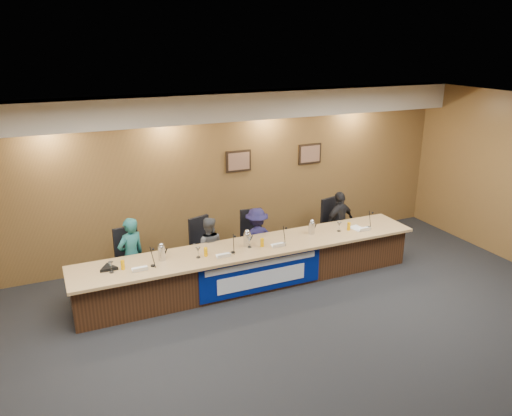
# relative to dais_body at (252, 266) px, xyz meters

# --- Properties ---
(floor) EXTENTS (10.00, 10.00, 0.00)m
(floor) POSITION_rel_dais_body_xyz_m (0.00, -2.40, -0.35)
(floor) COLOR black
(floor) RESTS_ON ground
(ceiling) EXTENTS (10.00, 8.00, 0.04)m
(ceiling) POSITION_rel_dais_body_xyz_m (0.00, -2.40, 2.85)
(ceiling) COLOR silver
(ceiling) RESTS_ON wall_back
(wall_back) EXTENTS (10.00, 0.04, 3.20)m
(wall_back) POSITION_rel_dais_body_xyz_m (0.00, 1.60, 1.25)
(wall_back) COLOR brown
(wall_back) RESTS_ON floor
(soffit) EXTENTS (10.00, 0.50, 0.50)m
(soffit) POSITION_rel_dais_body_xyz_m (0.00, 1.35, 2.60)
(soffit) COLOR beige
(soffit) RESTS_ON wall_back
(dais_body) EXTENTS (6.00, 0.80, 0.70)m
(dais_body) POSITION_rel_dais_body_xyz_m (0.00, 0.00, 0.00)
(dais_body) COLOR #3A2011
(dais_body) RESTS_ON floor
(dais_top) EXTENTS (6.10, 0.95, 0.05)m
(dais_top) POSITION_rel_dais_body_xyz_m (0.00, -0.05, 0.38)
(dais_top) COLOR tan
(dais_top) RESTS_ON dais_body
(banner) EXTENTS (2.20, 0.02, 0.65)m
(banner) POSITION_rel_dais_body_xyz_m (0.00, -0.41, 0.03)
(banner) COLOR navy
(banner) RESTS_ON dais_body
(banner_text_upper) EXTENTS (2.00, 0.01, 0.10)m
(banner_text_upper) POSITION_rel_dais_body_xyz_m (0.00, -0.43, 0.23)
(banner_text_upper) COLOR silver
(banner_text_upper) RESTS_ON banner
(banner_text_lower) EXTENTS (1.60, 0.01, 0.28)m
(banner_text_lower) POSITION_rel_dais_body_xyz_m (0.00, -0.43, -0.05)
(banner_text_lower) COLOR silver
(banner_text_lower) RESTS_ON banner
(wall_photo_left) EXTENTS (0.52, 0.04, 0.42)m
(wall_photo_left) POSITION_rel_dais_body_xyz_m (0.40, 1.57, 1.50)
(wall_photo_left) COLOR black
(wall_photo_left) RESTS_ON wall_back
(wall_photo_right) EXTENTS (0.52, 0.04, 0.42)m
(wall_photo_right) POSITION_rel_dais_body_xyz_m (2.00, 1.57, 1.50)
(wall_photo_right) COLOR black
(wall_photo_right) RESTS_ON wall_back
(panelist_a) EXTENTS (0.58, 0.49, 1.34)m
(panelist_a) POSITION_rel_dais_body_xyz_m (-1.96, 0.57, 0.32)
(panelist_a) COLOR #1A5451
(panelist_a) RESTS_ON floor
(panelist_b) EXTENTS (0.68, 0.61, 1.15)m
(panelist_b) POSITION_rel_dais_body_xyz_m (-0.60, 0.57, 0.23)
(panelist_b) COLOR #434548
(panelist_b) RESTS_ON floor
(panelist_c) EXTENTS (0.77, 0.45, 1.19)m
(panelist_c) POSITION_rel_dais_body_xyz_m (0.34, 0.57, 0.24)
(panelist_c) COLOR #17143C
(panelist_c) RESTS_ON floor
(panelist_d) EXTENTS (0.81, 0.51, 1.28)m
(panelist_d) POSITION_rel_dais_body_xyz_m (2.15, 0.57, 0.29)
(panelist_d) COLOR black
(panelist_d) RESTS_ON floor
(office_chair_a) EXTENTS (0.53, 0.53, 0.08)m
(office_chair_a) POSITION_rel_dais_body_xyz_m (-1.96, 0.67, 0.13)
(office_chair_a) COLOR black
(office_chair_a) RESTS_ON floor
(office_chair_b) EXTENTS (0.61, 0.61, 0.08)m
(office_chair_b) POSITION_rel_dais_body_xyz_m (-0.60, 0.67, 0.13)
(office_chair_b) COLOR black
(office_chair_b) RESTS_ON floor
(office_chair_c) EXTENTS (0.52, 0.52, 0.08)m
(office_chair_c) POSITION_rel_dais_body_xyz_m (0.34, 0.67, 0.13)
(office_chair_c) COLOR black
(office_chair_c) RESTS_ON floor
(office_chair_d) EXTENTS (0.59, 0.59, 0.08)m
(office_chair_d) POSITION_rel_dais_body_xyz_m (2.15, 0.67, 0.13)
(office_chair_d) COLOR black
(office_chair_d) RESTS_ON floor
(nameplate_a) EXTENTS (0.24, 0.08, 0.10)m
(nameplate_a) POSITION_rel_dais_body_xyz_m (-1.97, -0.26, 0.45)
(nameplate_a) COLOR white
(nameplate_a) RESTS_ON dais_top
(microphone_a) EXTENTS (0.07, 0.07, 0.02)m
(microphone_a) POSITION_rel_dais_body_xyz_m (-1.75, -0.15, 0.41)
(microphone_a) COLOR black
(microphone_a) RESTS_ON dais_top
(juice_glass_a) EXTENTS (0.06, 0.06, 0.15)m
(juice_glass_a) POSITION_rel_dais_body_xyz_m (-2.20, -0.07, 0.47)
(juice_glass_a) COLOR #EBA200
(juice_glass_a) RESTS_ON dais_top
(water_glass_a) EXTENTS (0.08, 0.08, 0.18)m
(water_glass_a) POSITION_rel_dais_body_xyz_m (-2.38, -0.11, 0.49)
(water_glass_a) COLOR silver
(water_glass_a) RESTS_ON dais_top
(nameplate_b) EXTENTS (0.24, 0.08, 0.10)m
(nameplate_b) POSITION_rel_dais_body_xyz_m (-0.62, -0.31, 0.45)
(nameplate_b) COLOR white
(nameplate_b) RESTS_ON dais_top
(microphone_b) EXTENTS (0.07, 0.07, 0.02)m
(microphone_b) POSITION_rel_dais_body_xyz_m (-0.42, -0.18, 0.41)
(microphone_b) COLOR black
(microphone_b) RESTS_ON dais_top
(juice_glass_b) EXTENTS (0.06, 0.06, 0.15)m
(juice_glass_b) POSITION_rel_dais_body_xyz_m (-0.87, -0.12, 0.47)
(juice_glass_b) COLOR #EBA200
(juice_glass_b) RESTS_ON dais_top
(water_glass_b) EXTENTS (0.08, 0.08, 0.18)m
(water_glass_b) POSITION_rel_dais_body_xyz_m (-1.00, -0.13, 0.49)
(water_glass_b) COLOR silver
(water_glass_b) RESTS_ON dais_top
(nameplate_c) EXTENTS (0.24, 0.08, 0.10)m
(nameplate_c) POSITION_rel_dais_body_xyz_m (0.38, -0.29, 0.45)
(nameplate_c) COLOR white
(nameplate_c) RESTS_ON dais_top
(microphone_c) EXTENTS (0.07, 0.07, 0.02)m
(microphone_c) POSITION_rel_dais_body_xyz_m (0.51, -0.18, 0.41)
(microphone_c) COLOR black
(microphone_c) RESTS_ON dais_top
(juice_glass_c) EXTENTS (0.06, 0.06, 0.15)m
(juice_glass_c) POSITION_rel_dais_body_xyz_m (0.13, -0.13, 0.47)
(juice_glass_c) COLOR #EBA200
(juice_glass_c) RESTS_ON dais_top
(water_glass_c) EXTENTS (0.08, 0.08, 0.18)m
(water_glass_c) POSITION_rel_dais_body_xyz_m (-0.08, -0.08, 0.49)
(water_glass_c) COLOR silver
(water_glass_c) RESTS_ON dais_top
(nameplate_d) EXTENTS (0.24, 0.08, 0.10)m
(nameplate_d) POSITION_rel_dais_body_xyz_m (2.17, -0.26, 0.45)
(nameplate_d) COLOR white
(nameplate_d) RESTS_ON dais_top
(microphone_d) EXTENTS (0.07, 0.07, 0.02)m
(microphone_d) POSITION_rel_dais_body_xyz_m (2.33, -0.13, 0.41)
(microphone_d) COLOR black
(microphone_d) RESTS_ON dais_top
(juice_glass_d) EXTENTS (0.06, 0.06, 0.15)m
(juice_glass_d) POSITION_rel_dais_body_xyz_m (1.92, -0.08, 0.47)
(juice_glass_d) COLOR #EBA200
(juice_glass_d) RESTS_ON dais_top
(water_glass_d) EXTENTS (0.08, 0.08, 0.18)m
(water_glass_d) POSITION_rel_dais_body_xyz_m (1.73, -0.06, 0.49)
(water_glass_d) COLOR silver
(water_glass_d) RESTS_ON dais_top
(carafe_left) EXTENTS (0.11, 0.11, 0.24)m
(carafe_left) POSITION_rel_dais_body_xyz_m (-1.57, 0.02, 0.52)
(carafe_left) COLOR silver
(carafe_left) RESTS_ON dais_top
(carafe_mid) EXTENTS (0.13, 0.13, 0.23)m
(carafe_mid) POSITION_rel_dais_body_xyz_m (-0.09, -0.00, 0.52)
(carafe_mid) COLOR silver
(carafe_mid) RESTS_ON dais_top
(carafe_right) EXTENTS (0.12, 0.12, 0.22)m
(carafe_right) POSITION_rel_dais_body_xyz_m (1.20, 0.04, 0.51)
(carafe_right) COLOR silver
(carafe_right) RESTS_ON dais_top
(speakerphone) EXTENTS (0.32, 0.32, 0.05)m
(speakerphone) POSITION_rel_dais_body_xyz_m (-2.40, 0.02, 0.43)
(speakerphone) COLOR black
(speakerphone) RESTS_ON dais_top
(paper_stack) EXTENTS (0.26, 0.33, 0.01)m
(paper_stack) POSITION_rel_dais_body_xyz_m (2.12, -0.08, 0.40)
(paper_stack) COLOR white
(paper_stack) RESTS_ON dais_top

